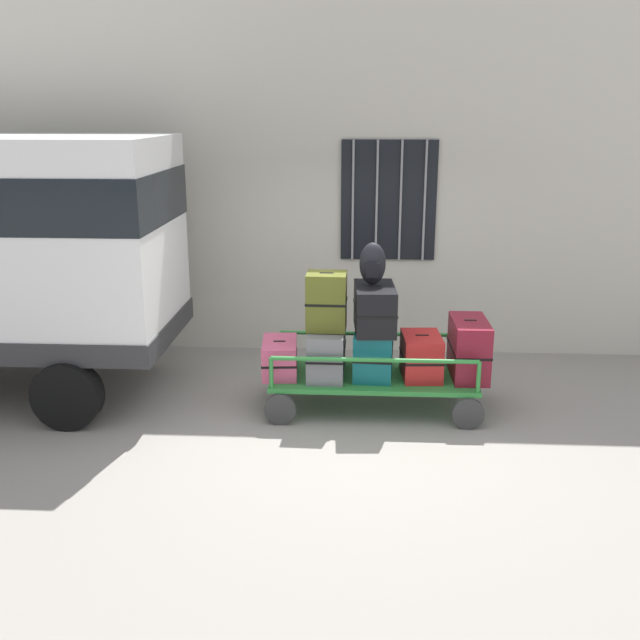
{
  "coord_description": "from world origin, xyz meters",
  "views": [
    {
      "loc": [
        0.07,
        -6.84,
        3.11
      ],
      "look_at": [
        -0.34,
        0.47,
        0.98
      ],
      "focal_mm": 40.67,
      "sensor_mm": 36.0,
      "label": 1
    }
  ],
  "objects": [
    {
      "name": "suitcase_left_bottom",
      "position": [
        -0.78,
        0.45,
        0.56
      ],
      "size": [
        0.42,
        0.67,
        0.37
      ],
      "color": "#CC4C72",
      "rests_on": "luggage_cart"
    },
    {
      "name": "backpack",
      "position": [
        0.2,
        0.49,
        1.58
      ],
      "size": [
        0.27,
        0.22,
        0.44
      ],
      "color": "black",
      "rests_on": "suitcase_center_middle"
    },
    {
      "name": "suitcase_midleft_middle",
      "position": [
        -0.27,
        0.44,
        1.19
      ],
      "size": [
        0.43,
        0.38,
        0.61
      ],
      "color": "#4C5119",
      "rests_on": "suitcase_midleft_bottom"
    },
    {
      "name": "suitcase_midright_bottom",
      "position": [
        0.73,
        0.44,
        0.61
      ],
      "size": [
        0.44,
        0.59,
        0.47
      ],
      "color": "#B21E1E",
      "rests_on": "luggage_cart"
    },
    {
      "name": "suitcase_midleft_bottom",
      "position": [
        -0.27,
        0.47,
        0.63
      ],
      "size": [
        0.4,
        0.79,
        0.51
      ],
      "color": "slate",
      "rests_on": "luggage_cart"
    },
    {
      "name": "building_wall",
      "position": [
        0.0,
        2.55,
        2.5
      ],
      "size": [
        12.0,
        0.38,
        5.0
      ],
      "color": "beige",
      "rests_on": "ground"
    },
    {
      "name": "suitcase_center_middle",
      "position": [
        0.23,
        0.45,
        1.12
      ],
      "size": [
        0.46,
        0.75,
        0.48
      ],
      "color": "black",
      "rests_on": "suitcase_center_bottom"
    },
    {
      "name": "cart_railing",
      "position": [
        0.23,
        0.47,
        0.66
      ],
      "size": [
        2.13,
        0.93,
        0.34
      ],
      "color": "#2D8438",
      "rests_on": "luggage_cart"
    },
    {
      "name": "suitcase_center_bottom",
      "position": [
        0.23,
        0.5,
        0.62
      ],
      "size": [
        0.45,
        0.74,
        0.5
      ],
      "color": "#0F5960",
      "rests_on": "luggage_cart"
    },
    {
      "name": "luggage_cart",
      "position": [
        0.23,
        0.47,
        0.31
      ],
      "size": [
        2.23,
        1.06,
        0.38
      ],
      "color": "#2D8438",
      "rests_on": "ground"
    },
    {
      "name": "ground_plane",
      "position": [
        0.0,
        0.0,
        0.0
      ],
      "size": [
        40.0,
        40.0,
        0.0
      ],
      "primitive_type": "plane",
      "color": "gray"
    },
    {
      "name": "suitcase_right_bottom",
      "position": [
        1.23,
        0.5,
        0.68
      ],
      "size": [
        0.38,
        0.74,
        0.62
      ],
      "color": "maroon",
      "rests_on": "luggage_cart"
    }
  ]
}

